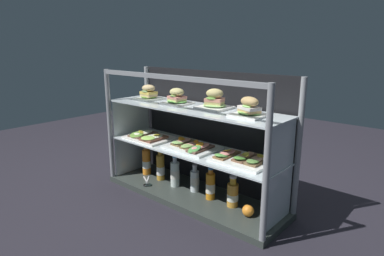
{
  "coord_description": "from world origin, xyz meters",
  "views": [
    {
      "loc": [
        1.37,
        -1.57,
        1.04
      ],
      "look_at": [
        0.0,
        0.0,
        0.5
      ],
      "focal_mm": 30.51,
      "sensor_mm": 36.0,
      "label": 1
    }
  ],
  "objects_px": {
    "kitchen_scissors": "(147,184)",
    "juice_bottle_back_right": "(161,167)",
    "plated_roll_sandwich_right_of_center": "(250,109)",
    "juice_bottle_front_left_end": "(233,194)",
    "orange_fruit_beside_bottles": "(248,211)",
    "plated_roll_sandwich_center": "(215,101)",
    "juice_bottle_front_fourth": "(146,162)",
    "plated_roll_sandwich_far_left": "(149,94)",
    "juice_bottle_front_middle": "(195,180)",
    "juice_bottle_front_second": "(174,174)",
    "plated_roll_sandwich_left_of_center": "(177,98)",
    "open_sandwich_tray_right_of_center": "(242,158)",
    "open_sandwich_tray_mid_right": "(148,136)",
    "open_sandwich_tray_left_of_center": "(192,146)",
    "juice_bottle_tucked_behind": "(210,186)"
  },
  "relations": [
    {
      "from": "plated_roll_sandwich_far_left",
      "to": "kitchen_scissors",
      "type": "bearing_deg",
      "value": -52.76
    },
    {
      "from": "orange_fruit_beside_bottles",
      "to": "juice_bottle_back_right",
      "type": "bearing_deg",
      "value": 177.24
    },
    {
      "from": "juice_bottle_tucked_behind",
      "to": "kitchen_scissors",
      "type": "distance_m",
      "value": 0.52
    },
    {
      "from": "plated_roll_sandwich_right_of_center",
      "to": "open_sandwich_tray_right_of_center",
      "type": "xyz_separation_m",
      "value": [
        -0.04,
        0.0,
        -0.31
      ]
    },
    {
      "from": "plated_roll_sandwich_far_left",
      "to": "open_sandwich_tray_mid_right",
      "type": "bearing_deg",
      "value": -51.93
    },
    {
      "from": "juice_bottle_back_right",
      "to": "juice_bottle_tucked_behind",
      "type": "relative_size",
      "value": 1.1
    },
    {
      "from": "plated_roll_sandwich_left_of_center",
      "to": "juice_bottle_front_second",
      "type": "bearing_deg",
      "value": -137.75
    },
    {
      "from": "plated_roll_sandwich_center",
      "to": "orange_fruit_beside_bottles",
      "type": "relative_size",
      "value": 2.7
    },
    {
      "from": "juice_bottle_front_fourth",
      "to": "juice_bottle_front_left_end",
      "type": "distance_m",
      "value": 0.81
    },
    {
      "from": "plated_roll_sandwich_left_of_center",
      "to": "open_sandwich_tray_mid_right",
      "type": "xyz_separation_m",
      "value": [
        -0.24,
        -0.05,
        -0.31
      ]
    },
    {
      "from": "open_sandwich_tray_right_of_center",
      "to": "kitchen_scissors",
      "type": "height_order",
      "value": "open_sandwich_tray_right_of_center"
    },
    {
      "from": "open_sandwich_tray_mid_right",
      "to": "juice_bottle_back_right",
      "type": "distance_m",
      "value": 0.26
    },
    {
      "from": "open_sandwich_tray_mid_right",
      "to": "juice_bottle_front_second",
      "type": "relative_size",
      "value": 1.46
    },
    {
      "from": "juice_bottle_front_left_end",
      "to": "juice_bottle_front_fourth",
      "type": "bearing_deg",
      "value": -179.83
    },
    {
      "from": "open_sandwich_tray_right_of_center",
      "to": "juice_bottle_front_middle",
      "type": "xyz_separation_m",
      "value": [
        -0.39,
        0.03,
        -0.26
      ]
    },
    {
      "from": "juice_bottle_back_right",
      "to": "plated_roll_sandwich_left_of_center",
      "type": "bearing_deg",
      "value": -0.65
    },
    {
      "from": "plated_roll_sandwich_right_of_center",
      "to": "orange_fruit_beside_bottles",
      "type": "height_order",
      "value": "plated_roll_sandwich_right_of_center"
    },
    {
      "from": "plated_roll_sandwich_center",
      "to": "juice_bottle_back_right",
      "type": "height_order",
      "value": "plated_roll_sandwich_center"
    },
    {
      "from": "juice_bottle_back_right",
      "to": "kitchen_scissors",
      "type": "distance_m",
      "value": 0.16
    },
    {
      "from": "juice_bottle_front_middle",
      "to": "orange_fruit_beside_bottles",
      "type": "bearing_deg",
      "value": -6.64
    },
    {
      "from": "open_sandwich_tray_mid_right",
      "to": "open_sandwich_tray_right_of_center",
      "type": "relative_size",
      "value": 1.0
    },
    {
      "from": "juice_bottle_front_middle",
      "to": "kitchen_scissors",
      "type": "relative_size",
      "value": 1.06
    },
    {
      "from": "juice_bottle_front_left_end",
      "to": "kitchen_scissors",
      "type": "bearing_deg",
      "value": -168.7
    },
    {
      "from": "plated_roll_sandwich_right_of_center",
      "to": "open_sandwich_tray_right_of_center",
      "type": "relative_size",
      "value": 0.54
    },
    {
      "from": "plated_roll_sandwich_center",
      "to": "plated_roll_sandwich_left_of_center",
      "type": "bearing_deg",
      "value": -172.61
    },
    {
      "from": "plated_roll_sandwich_left_of_center",
      "to": "plated_roll_sandwich_right_of_center",
      "type": "relative_size",
      "value": 0.94
    },
    {
      "from": "juice_bottle_tucked_behind",
      "to": "kitchen_scissors",
      "type": "height_order",
      "value": "juice_bottle_tucked_behind"
    },
    {
      "from": "juice_bottle_front_middle",
      "to": "orange_fruit_beside_bottles",
      "type": "relative_size",
      "value": 2.75
    },
    {
      "from": "kitchen_scissors",
      "to": "juice_bottle_back_right",
      "type": "bearing_deg",
      "value": 84.83
    },
    {
      "from": "juice_bottle_back_right",
      "to": "juice_bottle_front_middle",
      "type": "bearing_deg",
      "value": 2.84
    },
    {
      "from": "plated_roll_sandwich_far_left",
      "to": "open_sandwich_tray_right_of_center",
      "type": "bearing_deg",
      "value": -0.7
    },
    {
      "from": "plated_roll_sandwich_right_of_center",
      "to": "juice_bottle_front_left_end",
      "type": "height_order",
      "value": "plated_roll_sandwich_right_of_center"
    },
    {
      "from": "open_sandwich_tray_right_of_center",
      "to": "juice_bottle_front_middle",
      "type": "bearing_deg",
      "value": 176.34
    },
    {
      "from": "juice_bottle_front_second",
      "to": "orange_fruit_beside_bottles",
      "type": "height_order",
      "value": "juice_bottle_front_second"
    },
    {
      "from": "juice_bottle_back_right",
      "to": "juice_bottle_front_middle",
      "type": "xyz_separation_m",
      "value": [
        0.33,
        0.02,
        -0.02
      ]
    },
    {
      "from": "plated_roll_sandwich_left_of_center",
      "to": "juice_bottle_tucked_behind",
      "type": "bearing_deg",
      "value": -0.68
    },
    {
      "from": "plated_roll_sandwich_center",
      "to": "juice_bottle_front_second",
      "type": "bearing_deg",
      "value": -170.19
    },
    {
      "from": "plated_roll_sandwich_far_left",
      "to": "juice_bottle_front_fourth",
      "type": "bearing_deg",
      "value": 177.18
    },
    {
      "from": "plated_roll_sandwich_left_of_center",
      "to": "juice_bottle_front_left_end",
      "type": "relative_size",
      "value": 0.84
    },
    {
      "from": "open_sandwich_tray_left_of_center",
      "to": "juice_bottle_back_right",
      "type": "xyz_separation_m",
      "value": [
        -0.33,
        0.02,
        -0.24
      ]
    },
    {
      "from": "plated_roll_sandwich_left_of_center",
      "to": "open_sandwich_tray_right_of_center",
      "type": "height_order",
      "value": "plated_roll_sandwich_left_of_center"
    },
    {
      "from": "juice_bottle_back_right",
      "to": "plated_roll_sandwich_center",
      "type": "bearing_deg",
      "value": 4.32
    },
    {
      "from": "juice_bottle_front_fourth",
      "to": "orange_fruit_beside_bottles",
      "type": "xyz_separation_m",
      "value": [
        0.96,
        -0.04,
        -0.07
      ]
    },
    {
      "from": "plated_roll_sandwich_left_of_center",
      "to": "juice_bottle_tucked_behind",
      "type": "distance_m",
      "value": 0.63
    },
    {
      "from": "plated_roll_sandwich_center",
      "to": "juice_bottle_front_left_end",
      "type": "relative_size",
      "value": 0.93
    },
    {
      "from": "orange_fruit_beside_bottles",
      "to": "kitchen_scissors",
      "type": "distance_m",
      "value": 0.81
    },
    {
      "from": "open_sandwich_tray_right_of_center",
      "to": "plated_roll_sandwich_far_left",
      "type": "bearing_deg",
      "value": 179.3
    },
    {
      "from": "plated_roll_sandwich_center",
      "to": "juice_bottle_front_second",
      "type": "relative_size",
      "value": 0.82
    },
    {
      "from": "orange_fruit_beside_bottles",
      "to": "kitchen_scissors",
      "type": "height_order",
      "value": "orange_fruit_beside_bottles"
    },
    {
      "from": "plated_roll_sandwich_center",
      "to": "juice_bottle_front_fourth",
      "type": "bearing_deg",
      "value": -177.13
    }
  ]
}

